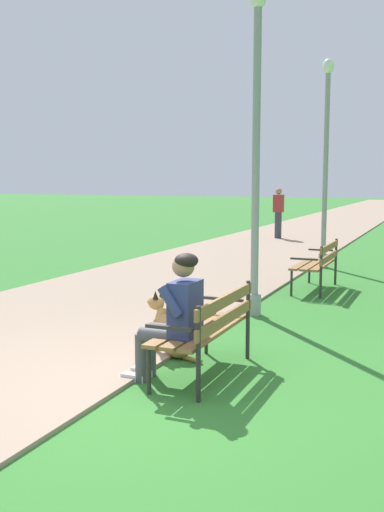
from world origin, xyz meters
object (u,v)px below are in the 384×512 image
at_px(dog_shepherd, 171,333).
at_px(pedestrian_distant, 278,213).
at_px(person_seated_on_near_bench, 175,313).
at_px(lamp_post_near, 256,149).
at_px(lamp_post_mid, 326,162).
at_px(park_bench_mid, 318,261).
at_px(park_bench_near, 208,325).

bearing_deg(dog_shepherd, pedestrian_distant, 100.05).
distance_m(person_seated_on_near_bench, dog_shepherd, 0.98).
height_order(lamp_post_near, lamp_post_mid, lamp_post_near).
bearing_deg(lamp_post_mid, lamp_post_near, -90.03).
height_order(person_seated_on_near_bench, dog_shepherd, person_seated_on_near_bench).
bearing_deg(park_bench_mid, lamp_post_near, -101.59).
xyz_separation_m(person_seated_on_near_bench, lamp_post_mid, (-0.18, 8.14, 1.62)).
xyz_separation_m(dog_shepherd, pedestrian_distant, (-2.30, 12.99, 0.58)).
xyz_separation_m(park_bench_near, dog_shepherd, (-0.62, 0.45, -0.25)).
distance_m(park_bench_near, dog_shepherd, 0.80).
height_order(park_bench_near, dog_shepherd, park_bench_near).
bearing_deg(lamp_post_near, park_bench_mid, 78.41).
xyz_separation_m(lamp_post_near, pedestrian_distant, (-2.53, 10.70, -1.49)).
distance_m(park_bench_near, lamp_post_near, 3.31).
distance_m(dog_shepherd, pedestrian_distant, 13.21).
height_order(person_seated_on_near_bench, lamp_post_near, lamp_post_near).
xyz_separation_m(park_bench_near, lamp_post_mid, (-0.38, 7.81, 1.79)).
bearing_deg(person_seated_on_near_bench, lamp_post_mid, 91.24).
xyz_separation_m(park_bench_mid, person_seated_on_near_bench, (-0.28, -5.31, 0.17)).
height_order(park_bench_mid, lamp_post_near, lamp_post_near).
height_order(park_bench_near, lamp_post_near, lamp_post_near).
xyz_separation_m(park_bench_mid, dog_shepherd, (-0.69, -4.53, -0.25)).
relative_size(park_bench_near, pedestrian_distant, 0.91).
xyz_separation_m(park_bench_near, lamp_post_near, (-0.39, 2.74, 1.82)).
bearing_deg(park_bench_near, person_seated_on_near_bench, -122.01).
distance_m(dog_shepherd, lamp_post_mid, 7.64).
height_order(park_bench_near, pedestrian_distant, pedestrian_distant).
height_order(dog_shepherd, lamp_post_near, lamp_post_near).
xyz_separation_m(dog_shepherd, lamp_post_near, (0.23, 2.29, 2.07)).
bearing_deg(lamp_post_mid, park_bench_near, -87.19).
relative_size(park_bench_mid, person_seated_on_near_bench, 1.20).
distance_m(park_bench_mid, person_seated_on_near_bench, 5.32).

